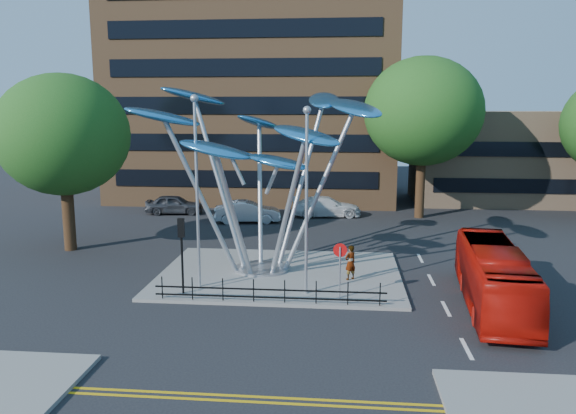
# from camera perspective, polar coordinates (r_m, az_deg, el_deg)

# --- Properties ---
(ground) EXTENTS (120.00, 120.00, 0.00)m
(ground) POSITION_cam_1_polar(r_m,az_deg,el_deg) (22.80, 0.06, -11.50)
(ground) COLOR black
(ground) RESTS_ON ground
(traffic_island) EXTENTS (12.00, 9.00, 0.15)m
(traffic_island) POSITION_cam_1_polar(r_m,az_deg,el_deg) (28.51, -0.81, -6.84)
(traffic_island) COLOR slate
(traffic_island) RESTS_ON ground
(double_yellow_near) EXTENTS (40.00, 0.12, 0.01)m
(double_yellow_near) POSITION_cam_1_polar(r_m,az_deg,el_deg) (17.39, -1.90, -18.77)
(double_yellow_near) COLOR gold
(double_yellow_near) RESTS_ON ground
(double_yellow_far) EXTENTS (40.00, 0.12, 0.01)m
(double_yellow_far) POSITION_cam_1_polar(r_m,az_deg,el_deg) (17.14, -2.04, -19.25)
(double_yellow_far) COLOR gold
(double_yellow_far) RESTS_ON ground
(brick_tower) EXTENTS (25.00, 15.00, 30.00)m
(brick_tower) POSITION_cam_1_polar(r_m,az_deg,el_deg) (54.09, -3.23, 17.16)
(brick_tower) COLOR brown
(brick_tower) RESTS_ON ground
(low_building_near) EXTENTS (15.00, 8.00, 8.00)m
(low_building_near) POSITION_cam_1_polar(r_m,az_deg,el_deg) (53.16, 20.79, 4.76)
(low_building_near) COLOR tan
(low_building_near) RESTS_ON ground
(tree_right) EXTENTS (8.80, 8.80, 12.11)m
(tree_right) POSITION_cam_1_polar(r_m,az_deg,el_deg) (43.51, 13.58, 9.40)
(tree_right) COLOR black
(tree_right) RESTS_ON ground
(tree_left) EXTENTS (7.60, 7.60, 10.32)m
(tree_left) POSITION_cam_1_polar(r_m,az_deg,el_deg) (35.00, -21.90, 6.79)
(tree_left) COLOR black
(tree_left) RESTS_ON ground
(leaf_sculpture) EXTENTS (12.72, 9.54, 9.51)m
(leaf_sculpture) POSITION_cam_1_polar(r_m,az_deg,el_deg) (28.11, -2.88, 7.01)
(leaf_sculpture) COLOR #9EA0A5
(leaf_sculpture) RESTS_ON traffic_island
(street_lamp_left) EXTENTS (0.36, 0.36, 8.80)m
(street_lamp_left) POSITION_cam_1_polar(r_m,az_deg,el_deg) (25.62, -9.28, 3.18)
(street_lamp_left) COLOR #9EA0A5
(street_lamp_left) RESTS_ON traffic_island
(street_lamp_right) EXTENTS (0.36, 0.36, 8.30)m
(street_lamp_right) POSITION_cam_1_polar(r_m,az_deg,el_deg) (24.37, 1.90, 2.33)
(street_lamp_right) COLOR #9EA0A5
(street_lamp_right) RESTS_ON traffic_island
(traffic_light_island) EXTENTS (0.28, 0.18, 3.42)m
(traffic_light_island) POSITION_cam_1_polar(r_m,az_deg,el_deg) (25.28, -10.77, -3.28)
(traffic_light_island) COLOR black
(traffic_light_island) RESTS_ON traffic_island
(no_entry_sign_island) EXTENTS (0.60, 0.10, 2.45)m
(no_entry_sign_island) POSITION_cam_1_polar(r_m,az_deg,el_deg) (24.51, 5.30, -5.50)
(no_entry_sign_island) COLOR #9EA0A5
(no_entry_sign_island) RESTS_ON traffic_island
(pedestrian_railing_front) EXTENTS (10.00, 0.06, 1.00)m
(pedestrian_railing_front) POSITION_cam_1_polar(r_m,az_deg,el_deg) (24.30, -1.93, -8.72)
(pedestrian_railing_front) COLOR black
(pedestrian_railing_front) RESTS_ON traffic_island
(red_bus) EXTENTS (3.12, 9.61, 2.63)m
(red_bus) POSITION_cam_1_polar(r_m,az_deg,el_deg) (25.49, 20.15, -6.65)
(red_bus) COLOR #B71008
(red_bus) RESTS_ON ground
(pedestrian) EXTENTS (0.74, 0.70, 1.70)m
(pedestrian) POSITION_cam_1_polar(r_m,az_deg,el_deg) (27.35, 6.35, -5.63)
(pedestrian) COLOR gray
(pedestrian) RESTS_ON traffic_island
(parked_car_left) EXTENTS (4.66, 2.26, 1.53)m
(parked_car_left) POSITION_cam_1_polar(r_m,az_deg,el_deg) (45.36, -11.47, 0.26)
(parked_car_left) COLOR #393B40
(parked_car_left) RESTS_ON ground
(parked_car_mid) EXTENTS (5.02, 2.36, 1.59)m
(parked_car_mid) POSITION_cam_1_polar(r_m,az_deg,el_deg) (41.29, -4.14, -0.49)
(parked_car_mid) COLOR #B6BABF
(parked_car_mid) RESTS_ON ground
(parked_car_right) EXTENTS (5.57, 2.88, 1.54)m
(parked_car_right) POSITION_cam_1_polar(r_m,az_deg,el_deg) (43.51, 3.92, 0.04)
(parked_car_right) COLOR silver
(parked_car_right) RESTS_ON ground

